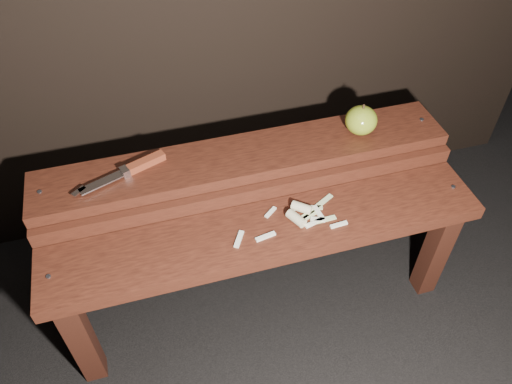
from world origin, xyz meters
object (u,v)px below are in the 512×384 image
object	(u,v)px
bench_front_tier	(268,247)
apple	(361,120)
bench_rear_tier	(246,176)
knife	(135,167)

from	to	relation	value
bench_front_tier	apple	size ratio (longest dim) A/B	12.40
bench_rear_tier	bench_front_tier	bearing A→B (deg)	-90.00
bench_front_tier	apple	bearing A→B (deg)	33.33
apple	knife	bearing A→B (deg)	178.75
bench_front_tier	bench_rear_tier	bearing A→B (deg)	90.00
bench_rear_tier	knife	bearing A→B (deg)	176.53
bench_front_tier	apple	world-z (taller)	apple
bench_rear_tier	apple	distance (m)	0.37
knife	bench_rear_tier	bearing A→B (deg)	-3.47
bench_front_tier	bench_rear_tier	distance (m)	0.23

